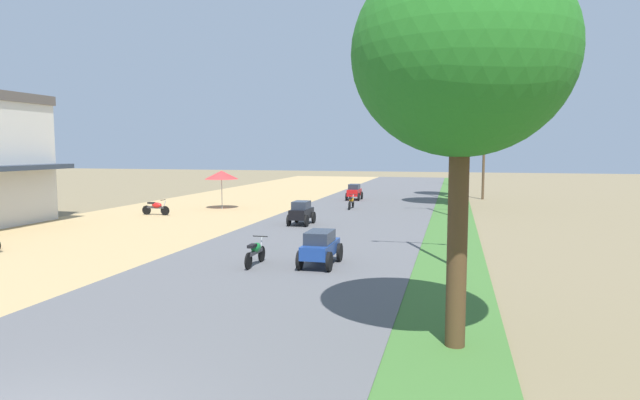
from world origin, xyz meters
TOP-DOWN VIEW (x-y plane):
  - parked_motorbike_fourth at (-11.55, 23.08)m, footprint 1.80×0.54m
  - vendor_umbrella at (-9.14, 27.19)m, footprint 2.20×2.20m
  - median_tree_nearest at (5.84, 5.39)m, footprint 4.26×4.26m
  - median_tree_second at (5.80, 32.63)m, footprint 4.60×4.60m
  - median_tree_third at (5.66, 39.25)m, footprint 3.10×3.10m
  - streetlamp_near at (5.80, 12.95)m, footprint 3.16×0.20m
  - streetlamp_mid at (5.80, 26.67)m, footprint 3.16×0.20m
  - streetlamp_far at (5.80, 36.52)m, footprint 3.16×0.20m
  - streetlamp_farthest at (5.80, 54.42)m, footprint 3.16×0.20m
  - utility_pole_near at (8.00, 39.03)m, footprint 1.80×0.20m
  - car_sedan_blue at (1.42, 11.85)m, footprint 1.10×2.26m
  - car_hatchback_black at (-1.92, 21.16)m, footprint 1.04×2.00m
  - car_hatchback_red at (-1.71, 35.18)m, footprint 1.04×2.00m
  - motorbike_ahead_second at (-0.72, 11.36)m, footprint 0.54×1.80m
  - motorbike_ahead_third at (-0.79, 29.10)m, footprint 0.54×1.80m

SIDE VIEW (x-z plane):
  - parked_motorbike_fourth at x=-11.55m, z-range 0.08..1.02m
  - motorbike_ahead_second at x=-0.72m, z-range 0.10..1.04m
  - motorbike_ahead_third at x=-0.79m, z-range 0.10..1.04m
  - car_sedan_blue at x=1.42m, z-range 0.15..1.34m
  - car_hatchback_black at x=-1.92m, z-range 0.13..1.36m
  - car_hatchback_red at x=-1.71m, z-range 0.13..1.36m
  - vendor_umbrella at x=-9.14m, z-range 1.05..3.57m
  - streetlamp_mid at x=5.80m, z-range 0.65..8.09m
  - streetlamp_farthest at x=5.80m, z-range 0.65..8.20m
  - streetlamp_near at x=5.80m, z-range 0.66..8.83m
  - streetlamp_far at x=5.80m, z-range 0.66..9.11m
  - utility_pole_near at x=8.00m, z-range 0.19..9.60m
  - median_tree_nearest at x=5.84m, z-range 1.92..9.68m
  - median_tree_second at x=5.80m, z-range 2.48..11.63m
  - median_tree_third at x=5.66m, z-range 2.80..12.45m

